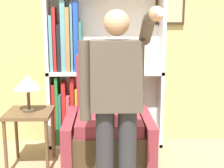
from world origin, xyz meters
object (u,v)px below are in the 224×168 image
at_px(armchair, 109,133).
at_px(side_table, 30,120).
at_px(bookcase, 89,74).
at_px(table_lamp, 28,83).
at_px(person_standing, 116,101).

relative_size(armchair, side_table, 1.92).
height_order(bookcase, armchair, bookcase).
distance_m(bookcase, armchair, 0.84).
bearing_deg(table_lamp, armchair, -3.25).
bearing_deg(person_standing, side_table, 137.77).
xyz_separation_m(bookcase, table_lamp, (-0.60, -0.58, 0.01)).
bearing_deg(table_lamp, side_table, 180.00).
relative_size(person_standing, table_lamp, 4.21).
xyz_separation_m(bookcase, side_table, (-0.60, -0.58, -0.39)).
xyz_separation_m(armchair, table_lamp, (-0.82, 0.05, 0.53)).
bearing_deg(side_table, bookcase, 43.93).
bearing_deg(armchair, bookcase, 109.76).
bearing_deg(bookcase, side_table, -136.07).
height_order(armchair, person_standing, person_standing).
bearing_deg(bookcase, armchair, -70.24).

